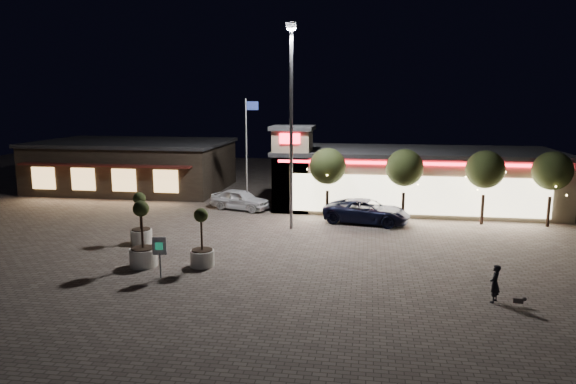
% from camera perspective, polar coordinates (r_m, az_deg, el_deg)
% --- Properties ---
extents(ground, '(90.00, 90.00, 0.00)m').
position_cam_1_polar(ground, '(25.05, -7.00, -8.39)').
color(ground, '#71655C').
rests_on(ground, ground).
extents(retail_building, '(20.40, 8.40, 6.10)m').
position_cam_1_polar(retail_building, '(39.14, 13.03, 1.57)').
color(retail_building, gray).
rests_on(retail_building, ground).
extents(restaurant_building, '(16.40, 11.00, 4.30)m').
position_cam_1_polar(restaurant_building, '(47.84, -16.73, 2.91)').
color(restaurant_building, '#382D23').
rests_on(restaurant_building, ground).
extents(floodlight_pole, '(0.60, 0.40, 12.38)m').
position_cam_1_polar(floodlight_pole, '(31.14, 0.36, 8.53)').
color(floodlight_pole, gray).
rests_on(floodlight_pole, ground).
extents(flagpole, '(0.95, 0.10, 8.00)m').
position_cam_1_polar(flagpole, '(36.93, -4.50, 5.26)').
color(flagpole, white).
rests_on(flagpole, ground).
extents(string_tree_a, '(2.42, 2.42, 4.79)m').
position_cam_1_polar(string_tree_a, '(34.18, 4.43, 2.85)').
color(string_tree_a, '#332319').
rests_on(string_tree_a, ground).
extents(string_tree_b, '(2.42, 2.42, 4.79)m').
position_cam_1_polar(string_tree_b, '(34.16, 12.83, 2.61)').
color(string_tree_b, '#332319').
rests_on(string_tree_b, ground).
extents(string_tree_c, '(2.42, 2.42, 4.79)m').
position_cam_1_polar(string_tree_c, '(34.86, 21.06, 2.33)').
color(string_tree_c, '#332319').
rests_on(string_tree_c, ground).
extents(string_tree_d, '(2.42, 2.42, 4.79)m').
position_cam_1_polar(string_tree_d, '(35.92, 27.31, 2.08)').
color(string_tree_d, '#332319').
rests_on(string_tree_d, ground).
extents(pickup_truck, '(5.96, 3.60, 1.55)m').
position_cam_1_polar(pickup_truck, '(33.81, 8.73, -2.12)').
color(pickup_truck, black).
rests_on(pickup_truck, ground).
extents(white_sedan, '(4.76, 3.04, 1.51)m').
position_cam_1_polar(white_sedan, '(37.57, -5.33, -0.82)').
color(white_sedan, white).
rests_on(white_sedan, ground).
extents(pedestrian, '(0.60, 0.67, 1.54)m').
position_cam_1_polar(pedestrian, '(22.29, 22.00, -9.42)').
color(pedestrian, black).
rests_on(pedestrian, ground).
extents(dog, '(0.50, 0.20, 0.27)m').
position_cam_1_polar(dog, '(22.41, 24.39, -10.87)').
color(dog, '#59514C').
rests_on(dog, ground).
extents(planter_left, '(1.18, 1.18, 2.91)m').
position_cam_1_polar(planter_left, '(29.85, -16.02, -3.84)').
color(planter_left, white).
rests_on(planter_left, ground).
extents(planter_mid, '(1.32, 1.32, 3.24)m').
position_cam_1_polar(planter_mid, '(25.83, -15.82, -5.81)').
color(planter_mid, white).
rests_on(planter_mid, ground).
extents(planter_right, '(1.17, 1.17, 2.87)m').
position_cam_1_polar(planter_right, '(25.26, -9.53, -6.19)').
color(planter_right, white).
rests_on(planter_right, ground).
extents(valet_sign, '(0.63, 0.17, 1.91)m').
position_cam_1_polar(valet_sign, '(23.89, -14.09, -6.21)').
color(valet_sign, gray).
rests_on(valet_sign, ground).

